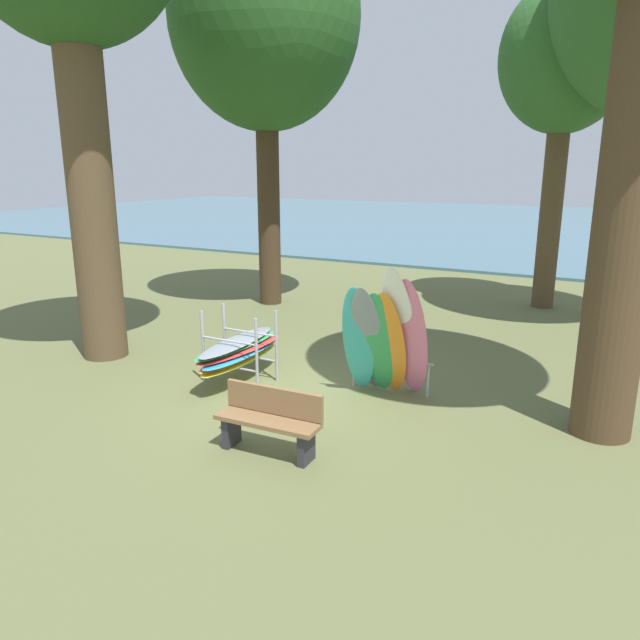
{
  "coord_description": "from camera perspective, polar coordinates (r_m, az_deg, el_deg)",
  "views": [
    {
      "loc": [
        4.78,
        -7.76,
        3.62
      ],
      "look_at": [
        0.21,
        0.72,
        1.1
      ],
      "focal_mm": 33.29,
      "sensor_mm": 36.0,
      "label": 1
    }
  ],
  "objects": [
    {
      "name": "ground_plane",
      "position": [
        9.81,
        -3.12,
        -7.03
      ],
      "size": [
        80.0,
        80.0,
        0.0
      ],
      "primitive_type": "plane",
      "color": "#60663D"
    },
    {
      "name": "lake_water",
      "position": [
        38.8,
        21.31,
        8.39
      ],
      "size": [
        80.0,
        36.0,
        0.1
      ],
      "primitive_type": "cube",
      "color": "#477084",
      "rests_on": "ground"
    },
    {
      "name": "tree_mid_behind",
      "position": [
        16.53,
        22.53,
        21.9
      ],
      "size": [
        3.14,
        3.14,
        7.96
      ],
      "color": "brown",
      "rests_on": "ground"
    },
    {
      "name": "tree_far_right_back",
      "position": [
        16.12,
        -5.33,
        26.84
      ],
      "size": [
        4.66,
        4.66,
        9.78
      ],
      "color": "#42301E",
      "rests_on": "ground"
    },
    {
      "name": "leaning_board_pile",
      "position": [
        9.36,
        6.3,
        -1.91
      ],
      "size": [
        1.43,
        1.03,
        2.21
      ],
      "color": "#38B2AD",
      "rests_on": "ground"
    },
    {
      "name": "board_storage_rack",
      "position": [
        10.25,
        -7.78,
        -2.9
      ],
      "size": [
        1.15,
        2.13,
        1.25
      ],
      "color": "#9EA0A5",
      "rests_on": "ground"
    },
    {
      "name": "park_bench",
      "position": [
        7.76,
        -4.86,
        -9.5
      ],
      "size": [
        1.41,
        0.46,
        0.85
      ],
      "color": "#2D2D33",
      "rests_on": "ground"
    }
  ]
}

